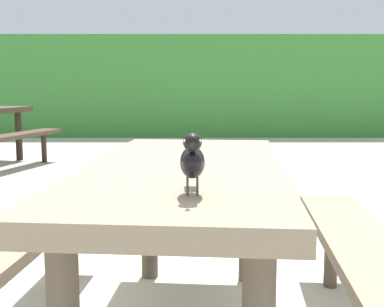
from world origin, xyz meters
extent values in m
cube|color=#387A33|center=(0.00, 9.13, 1.00)|extent=(28.00, 2.29, 1.99)
cube|color=#84725B|center=(-0.09, -0.12, 0.70)|extent=(0.91, 1.86, 0.07)
cylinder|color=brown|center=(-0.29, 0.61, 0.33)|extent=(0.09, 0.09, 0.67)
cylinder|color=brown|center=(0.24, 0.56, 0.33)|extent=(0.09, 0.09, 0.67)
cube|color=#84725B|center=(-0.78, -0.06, 0.41)|extent=(0.43, 1.73, 0.05)
cylinder|color=brown|center=(-0.73, 0.58, 0.20)|extent=(0.07, 0.07, 0.39)
cube|color=#84725B|center=(0.61, -0.18, 0.41)|extent=(0.43, 1.73, 0.05)
cylinder|color=brown|center=(0.67, 0.46, 0.20)|extent=(0.07, 0.07, 0.39)
ellipsoid|color=black|center=(-0.06, -0.69, 0.84)|extent=(0.07, 0.15, 0.09)
ellipsoid|color=black|center=(-0.06, -0.73, 0.84)|extent=(0.06, 0.07, 0.06)
sphere|color=black|center=(-0.06, -0.75, 0.90)|extent=(0.05, 0.05, 0.05)
sphere|color=#EAE08C|center=(-0.04, -0.76, 0.90)|extent=(0.01, 0.01, 0.01)
sphere|color=#EAE08C|center=(-0.08, -0.76, 0.90)|extent=(0.01, 0.01, 0.01)
cone|color=black|center=(-0.06, -0.79, 0.90)|extent=(0.02, 0.03, 0.02)
cube|color=black|center=(-0.06, -0.57, 0.82)|extent=(0.04, 0.10, 0.04)
cylinder|color=#47423D|center=(-0.04, -0.70, 0.77)|extent=(0.01, 0.01, 0.05)
cylinder|color=#47423D|center=(-0.07, -0.70, 0.77)|extent=(0.01, 0.01, 0.05)
cylinder|color=#2E241A|center=(-2.45, 4.99, 0.33)|extent=(0.09, 0.09, 0.67)
cube|color=#473828|center=(-2.25, 4.19, 0.41)|extent=(0.78, 1.72, 0.05)
cylinder|color=#2E241A|center=(-2.05, 4.80, 0.20)|extent=(0.07, 0.07, 0.39)
camera|label=1|loc=(-0.06, -2.15, 1.06)|focal=48.67mm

